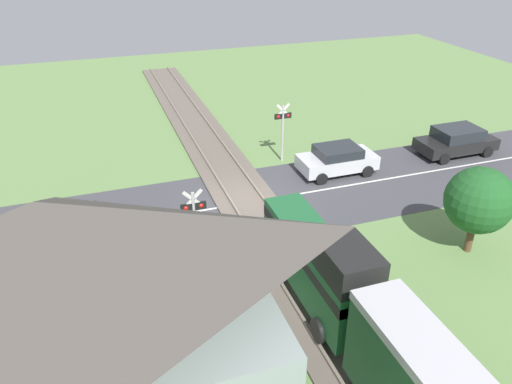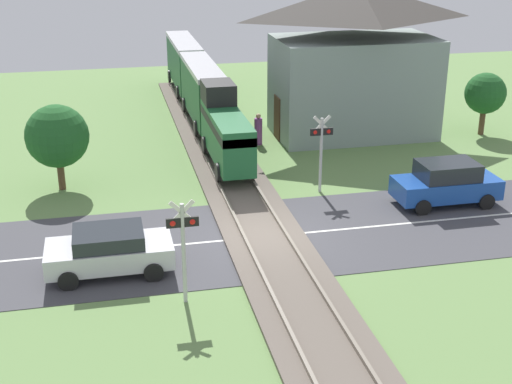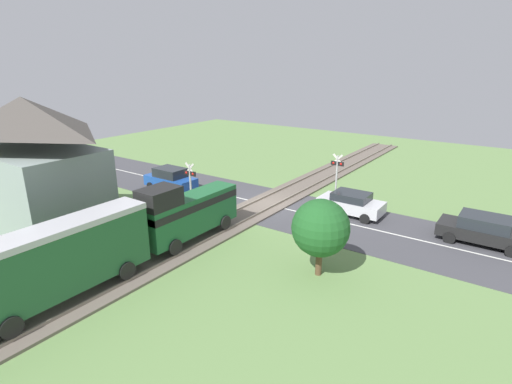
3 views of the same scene
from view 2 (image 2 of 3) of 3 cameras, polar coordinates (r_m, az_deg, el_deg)
name	(u,v)px [view 2 (image 2 of 3)]	position (r m, az deg, el deg)	size (l,w,h in m)	color
ground_plane	(264,237)	(24.42, 0.62, -3.65)	(60.00, 60.00, 0.00)	#66894C
road_surface	(264,237)	(24.42, 0.62, -3.62)	(48.00, 6.40, 0.02)	#424247
track_bed	(264,236)	(24.39, 0.62, -3.50)	(2.80, 48.00, 0.24)	#665B51
train	(200,87)	(37.52, -4.48, 8.34)	(1.58, 20.89, 3.18)	#1E6033
car_near_crossing	(109,250)	(22.27, -11.65, -4.56)	(3.83, 1.96, 1.42)	silver
car_far_side	(446,183)	(27.80, 14.99, 0.71)	(3.94, 1.83, 1.68)	#1E4CA8
crossing_signal_west_approach	(183,238)	(19.77, -5.85, -3.67)	(0.90, 0.18, 3.13)	#B7B7B7
crossing_signal_east_approach	(321,143)	(27.83, 5.25, 3.90)	(0.90, 0.18, 3.13)	#B7B7B7
station_building	(355,63)	(35.35, 7.89, 10.20)	(8.26, 4.71, 7.31)	gray
pedestrian_by_station	(258,130)	(34.03, 0.19, 4.95)	(0.37, 0.37, 1.51)	#7F3D84
tree_by_station	(485,94)	(37.03, 17.87, 7.50)	(2.01, 2.01, 3.10)	brown
tree_roadside_hedge	(57,136)	(28.99, -15.63, 4.31)	(2.49, 2.49, 3.46)	brown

